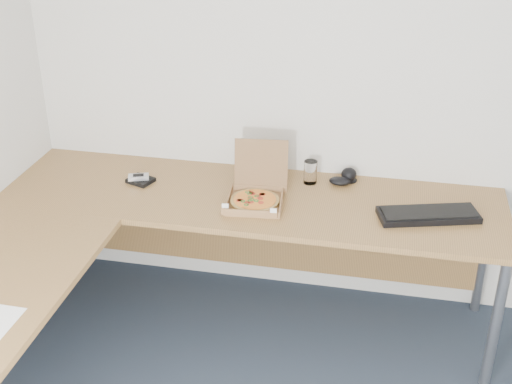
% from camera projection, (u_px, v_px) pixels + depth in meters
% --- Properties ---
extents(room_shell, '(3.50, 3.50, 2.50)m').
position_uv_depth(room_shell, '(322.00, 278.00, 1.87)').
color(room_shell, silver).
rests_on(room_shell, ground).
extents(desk, '(2.50, 2.20, 0.73)m').
position_uv_depth(desk, '(162.00, 238.00, 3.12)').
color(desk, olive).
rests_on(desk, ground).
extents(pizza_box, '(0.27, 0.31, 0.27)m').
position_uv_depth(pizza_box, '(256.00, 197.00, 3.34)').
color(pizza_box, olive).
rests_on(pizza_box, desk).
extents(drinking_glass, '(0.07, 0.07, 0.12)m').
position_uv_depth(drinking_glass, '(310.00, 172.00, 3.53)').
color(drinking_glass, white).
rests_on(drinking_glass, desk).
extents(keyboard, '(0.49, 0.29, 0.03)m').
position_uv_depth(keyboard, '(428.00, 215.00, 3.22)').
color(keyboard, black).
rests_on(keyboard, desk).
extents(mouse, '(0.13, 0.10, 0.04)m').
position_uv_depth(mouse, '(340.00, 181.00, 3.53)').
color(mouse, black).
rests_on(mouse, desk).
extents(wallet, '(0.15, 0.14, 0.02)m').
position_uv_depth(wallet, '(141.00, 180.00, 3.56)').
color(wallet, black).
rests_on(wallet, desk).
extents(phone, '(0.12, 0.09, 0.02)m').
position_uv_depth(phone, '(138.00, 177.00, 3.55)').
color(phone, '#B2B5BA').
rests_on(phone, wallet).
extents(dome_speaker, '(0.09, 0.09, 0.08)m').
position_uv_depth(dome_speaker, '(349.00, 174.00, 3.56)').
color(dome_speaker, black).
rests_on(dome_speaker, desk).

